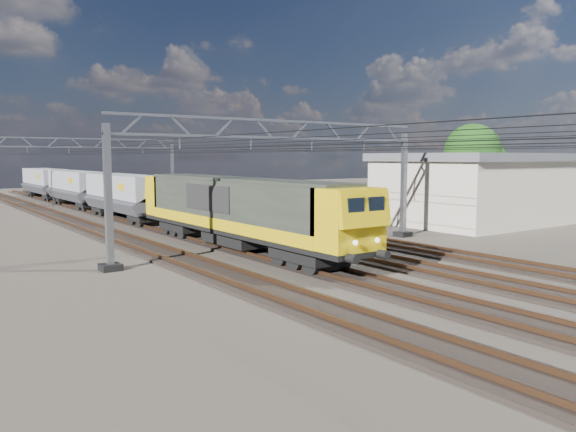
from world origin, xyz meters
TOP-DOWN VIEW (x-y plane):
  - ground at (0.00, 0.00)m, footprint 160.00×160.00m
  - track_outer_west at (-6.00, 0.00)m, footprint 2.60×140.00m
  - track_loco at (-2.00, 0.00)m, footprint 2.60×140.00m
  - track_inner_east at (2.00, 0.00)m, footprint 2.60×140.00m
  - track_outer_east at (6.00, 0.00)m, footprint 2.60×140.00m
  - catenary_gantry_mid at (0.00, 4.00)m, footprint 19.90×0.90m
  - catenary_gantry_far at (0.00, 40.00)m, footprint 19.90×0.90m
  - overhead_wires at (0.00, 8.00)m, footprint 12.03×140.00m
  - locomotive at (-2.00, 5.45)m, footprint 2.76×21.10m
  - hopper_wagon_lead at (-2.00, 23.14)m, footprint 3.38×13.00m
  - hopper_wagon_mid at (-2.00, 37.34)m, footprint 3.38×13.00m
  - hopper_wagon_third at (-2.00, 51.54)m, footprint 3.38×13.00m
  - industrial_shed at (22.00, 6.00)m, footprint 18.60×10.60m
  - tree_far at (30.32, 13.79)m, footprint 6.02×5.62m

SIDE VIEW (x-z plane):
  - ground at x=0.00m, z-range 0.00..0.00m
  - track_outer_west at x=-6.00m, z-range -0.08..0.22m
  - track_loco at x=-2.00m, z-range -0.08..0.22m
  - track_inner_east at x=2.00m, z-range -0.08..0.22m
  - track_outer_east at x=6.00m, z-range -0.08..0.22m
  - hopper_wagon_lead at x=-2.00m, z-range 0.60..3.86m
  - hopper_wagon_mid at x=-2.00m, z-range 0.60..3.86m
  - hopper_wagon_third at x=-2.00m, z-range 0.60..3.86m
  - locomotive at x=-2.00m, z-range 0.52..4.14m
  - industrial_shed at x=22.00m, z-range 0.03..5.43m
  - catenary_gantry_mid at x=0.00m, z-range 0.35..7.46m
  - catenary_gantry_far at x=0.00m, z-range 0.35..7.46m
  - tree_far at x=30.32m, z-range 1.16..9.59m
  - overhead_wires at x=0.00m, z-range 5.48..6.02m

